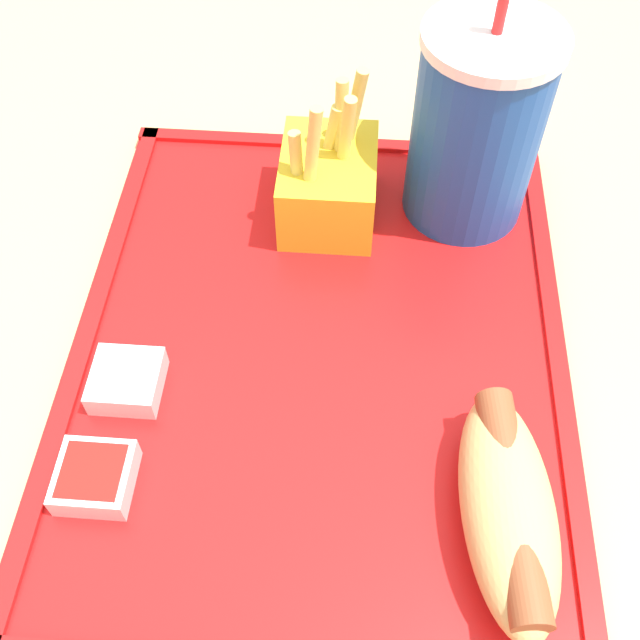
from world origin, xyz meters
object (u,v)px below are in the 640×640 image
object	(u,v)px
hot_dog_far	(508,508)
sauce_cup_ketchup	(95,477)
fries_carton	(326,181)
sauce_cup_mayo	(127,380)
soda_cup	(477,127)

from	to	relation	value
hot_dog_far	sauce_cup_ketchup	world-z (taller)	hot_dog_far
fries_carton	sauce_cup_mayo	bearing A→B (deg)	-34.57
soda_cup	hot_dog_far	bearing A→B (deg)	2.85
soda_cup	sauce_cup_ketchup	xyz separation A→B (m)	(0.25, -0.22, -0.06)
sauce_cup_ketchup	sauce_cup_mayo	bearing A→B (deg)	176.99
hot_dog_far	sauce_cup_ketchup	bearing A→B (deg)	-91.87
soda_cup	fries_carton	size ratio (longest dim) A/B	1.61
soda_cup	sauce_cup_ketchup	bearing A→B (deg)	-41.69
sauce_cup_ketchup	hot_dog_far	bearing A→B (deg)	88.13
soda_cup	hot_dog_far	size ratio (longest dim) A/B	1.25
soda_cup	fries_carton	world-z (taller)	soda_cup
hot_dog_far	fries_carton	xyz separation A→B (m)	(-0.24, -0.12, 0.01)
sauce_cup_mayo	sauce_cup_ketchup	distance (m)	0.07
soda_cup	sauce_cup_ketchup	distance (m)	0.34
hot_dog_far	fries_carton	size ratio (longest dim) A/B	1.29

